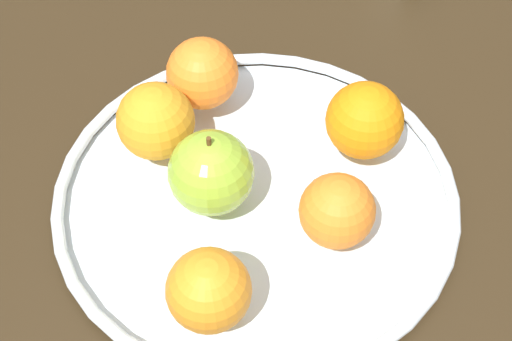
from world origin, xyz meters
The scene contains 8 objects.
ground_plane centered at (0.00, 0.00, -2.00)cm, with size 110.70×110.70×4.00cm, color #2F2312.
fruit_bowl centered at (0.00, 0.00, 0.92)cm, with size 38.83×38.83×1.80cm.
apple centered at (1.17, -4.01, 5.75)cm, with size 7.90×7.90×8.70cm.
orange_back_right centered at (4.59, 7.30, 5.21)cm, with size 6.82×6.82×6.82cm, color orange.
orange_center centered at (13.04, -3.34, 5.36)cm, with size 7.11×7.11×7.11cm, color orange.
orange_back_left centered at (-11.82, -5.88, 5.49)cm, with size 7.37×7.37×7.37cm, color orange.
orange_front_left centered at (-5.93, 10.18, 5.58)cm, with size 7.57×7.57×7.57cm, color orange.
orange_front_right centered at (-5.04, -9.81, 5.59)cm, with size 7.59×7.59×7.59cm, color orange.
Camera 1 is at (44.45, 1.70, 60.32)cm, focal length 54.32 mm.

